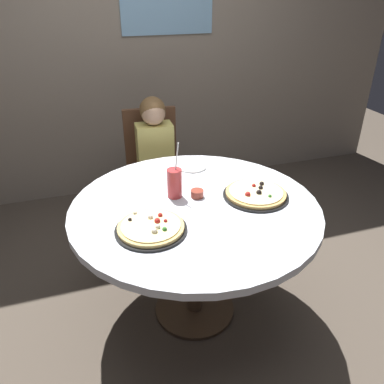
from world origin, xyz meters
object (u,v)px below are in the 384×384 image
at_px(pizza_veggie, 256,194).
at_px(pizza_cheese, 151,228).
at_px(plate_small, 192,167).
at_px(dining_table, 195,219).
at_px(chair_wooden, 153,164).
at_px(soda_cup, 175,183).
at_px(sauce_bowl, 197,194).
at_px(diner_child, 158,180).

xyz_separation_m(pizza_veggie, pizza_cheese, (-0.61, -0.15, 0.00)).
distance_m(pizza_cheese, plate_small, 0.73).
relative_size(dining_table, chair_wooden, 1.37).
bearing_deg(pizza_cheese, plate_small, 56.73).
bearing_deg(pizza_veggie, plate_small, 114.84).
xyz_separation_m(dining_table, soda_cup, (-0.08, 0.12, 0.17)).
bearing_deg(soda_cup, plate_small, 57.91).
distance_m(pizza_veggie, sauce_bowl, 0.32).
distance_m(diner_child, soda_cup, 0.81).
height_order(dining_table, plate_small, plate_small).
relative_size(pizza_veggie, plate_small, 1.97).
height_order(sauce_bowl, plate_small, sauce_bowl).
distance_m(chair_wooden, soda_cup, 0.97).
bearing_deg(soda_cup, pizza_cheese, -124.58).
bearing_deg(dining_table, sauce_bowl, 63.71).
bearing_deg(diner_child, sauce_bowl, -86.91).
height_order(dining_table, soda_cup, soda_cup).
relative_size(diner_child, pizza_cheese, 3.18).
distance_m(dining_table, diner_child, 0.87).
relative_size(dining_table, diner_child, 1.21).
xyz_separation_m(pizza_cheese, plate_small, (0.40, 0.61, -0.01)).
height_order(pizza_cheese, plate_small, pizza_cheese).
bearing_deg(diner_child, pizza_veggie, -68.36).
distance_m(dining_table, pizza_cheese, 0.33).
relative_size(diner_child, sauce_bowl, 15.46).
bearing_deg(plate_small, sauce_bowl, -103.76).
height_order(dining_table, chair_wooden, chair_wooden).
xyz_separation_m(sauce_bowl, plate_small, (0.09, 0.37, -0.02)).
bearing_deg(pizza_cheese, chair_wooden, 77.07).
xyz_separation_m(pizza_veggie, soda_cup, (-0.42, 0.14, 0.06)).
bearing_deg(pizza_cheese, pizza_veggie, 13.37).
distance_m(dining_table, plate_small, 0.47).
height_order(chair_wooden, pizza_veggie, chair_wooden).
bearing_deg(dining_table, soda_cup, 122.20).
height_order(diner_child, pizza_veggie, diner_child).
bearing_deg(pizza_veggie, pizza_cheese, -166.63).
height_order(pizza_cheese, soda_cup, soda_cup).
height_order(dining_table, pizza_cheese, pizza_cheese).
xyz_separation_m(dining_table, diner_child, (-0.00, 0.85, -0.18)).
relative_size(chair_wooden, plate_small, 5.28).
distance_m(chair_wooden, plate_small, 0.64).
relative_size(dining_table, pizza_cheese, 3.84).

